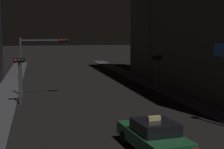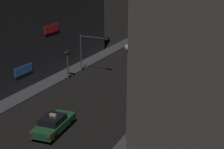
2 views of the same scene
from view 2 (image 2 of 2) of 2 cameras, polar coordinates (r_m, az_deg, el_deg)
The scene contains 9 objects.
sidewalk_left at distance 46.29m, azimuth -4.42°, elevation 1.90°, with size 2.11×60.78×0.13m, color #424247.
sidewalk_right at distance 41.47m, azimuth 12.49°, elevation -0.46°, with size 2.11×60.78×0.13m, color #424247.
building_facade_left at distance 43.58m, azimuth -15.59°, elevation 8.63°, with size 10.04×27.52×12.53m.
taxi at distance 28.06m, azimuth -9.76°, elevation -8.14°, with size 2.21×4.60×1.62m.
traffic_light_overhead at distance 41.16m, azimuth -3.43°, elevation 4.84°, with size 3.95×0.42×4.85m.
traffic_light_left_kerb at distance 39.63m, azimuth -7.51°, elevation 2.66°, with size 0.80×0.42×3.49m.
traffic_light_right_kerb at distance 37.04m, azimuth 9.21°, elevation 1.32°, with size 0.80×0.42×3.35m.
street_lamp_near_block at distance 24.61m, azimuth 2.64°, elevation -0.48°, with size 0.50×0.50×7.53m.
street_lamp_far_block at distance 41.53m, azimuth 13.72°, elevation 8.11°, with size 0.53×0.53×8.87m.
Camera 2 is at (15.25, -10.09, 13.12)m, focal length 54.38 mm.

